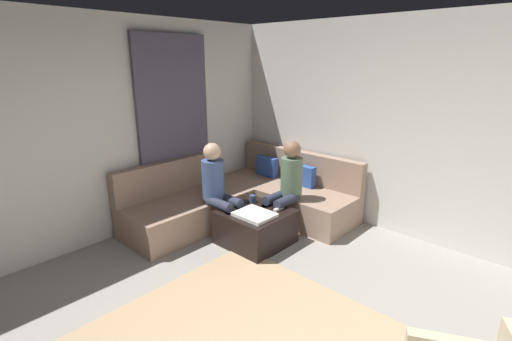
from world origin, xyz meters
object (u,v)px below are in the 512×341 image
object	(u,v)px
person_on_couch_side	(218,187)
ottoman	(255,227)
coffee_mug	(252,199)
game_remote	(278,209)
person_on_couch_back	(287,184)
sectional_couch	(245,199)

from	to	relation	value
person_on_couch_side	ottoman	bearing A→B (deg)	108.53
coffee_mug	person_on_couch_side	world-z (taller)	person_on_couch_side
ottoman	game_remote	bearing A→B (deg)	50.71
person_on_couch_back	coffee_mug	bearing A→B (deg)	47.89
sectional_couch	ottoman	distance (m)	0.78
ottoman	game_remote	size ratio (longest dim) A/B	5.07
game_remote	person_on_couch_back	bearing A→B (deg)	110.34
sectional_couch	coffee_mug	size ratio (longest dim) A/B	26.84
coffee_mug	ottoman	bearing A→B (deg)	-39.29
sectional_couch	ottoman	world-z (taller)	sectional_couch
game_remote	person_on_couch_side	bearing A→B (deg)	-150.04
ottoman	game_remote	world-z (taller)	game_remote
person_on_couch_back	person_on_couch_side	world-z (taller)	same
sectional_couch	ottoman	xyz separation A→B (m)	(0.63, -0.45, -0.07)
ottoman	person_on_couch_back	world-z (taller)	person_on_couch_back
sectional_couch	game_remote	distance (m)	0.86
game_remote	person_on_couch_back	xyz separation A→B (m)	(-0.11, 0.29, 0.23)
coffee_mug	person_on_couch_back	xyz separation A→B (m)	(0.29, 0.33, 0.19)
ottoman	person_on_couch_side	bearing A→B (deg)	-161.47
sectional_couch	game_remote	xyz separation A→B (m)	(0.81, -0.23, 0.15)
sectional_couch	person_on_couch_side	xyz separation A→B (m)	(0.15, -0.61, 0.38)
person_on_couch_side	game_remote	bearing A→B (deg)	119.96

